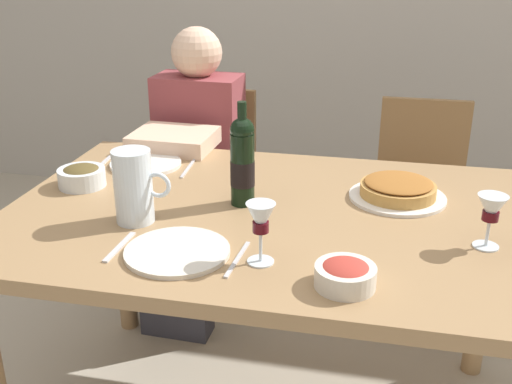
% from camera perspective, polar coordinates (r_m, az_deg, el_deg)
% --- Properties ---
extents(dining_table, '(1.50, 1.00, 0.76)m').
position_cam_1_polar(dining_table, '(1.76, 1.52, -4.51)').
color(dining_table, '#9E7A51').
rests_on(dining_table, ground).
extents(wine_bottle, '(0.07, 0.07, 0.30)m').
position_cam_1_polar(wine_bottle, '(1.72, -1.27, 2.86)').
color(wine_bottle, black).
rests_on(wine_bottle, dining_table).
extents(water_pitcher, '(0.16, 0.10, 0.20)m').
position_cam_1_polar(water_pitcher, '(1.66, -11.27, 0.12)').
color(water_pitcher, silver).
rests_on(water_pitcher, dining_table).
extents(baked_tart, '(0.28, 0.28, 0.06)m').
position_cam_1_polar(baked_tart, '(1.84, 13.06, 0.20)').
color(baked_tart, white).
rests_on(baked_tart, dining_table).
extents(salad_bowl, '(0.14, 0.14, 0.06)m').
position_cam_1_polar(salad_bowl, '(1.36, 8.30, -7.57)').
color(salad_bowl, silver).
rests_on(salad_bowl, dining_table).
extents(olive_bowl, '(0.14, 0.14, 0.07)m').
position_cam_1_polar(olive_bowl, '(1.96, -15.91, 1.49)').
color(olive_bowl, silver).
rests_on(olive_bowl, dining_table).
extents(wine_glass_left_diner, '(0.07, 0.07, 0.15)m').
position_cam_1_polar(wine_glass_left_diner, '(1.41, 0.44, -2.73)').
color(wine_glass_left_diner, silver).
rests_on(wine_glass_left_diner, dining_table).
extents(wine_glass_right_diner, '(0.07, 0.07, 0.14)m').
position_cam_1_polar(wine_glass_right_diner, '(1.59, 21.03, -1.65)').
color(wine_glass_right_diner, silver).
rests_on(wine_glass_right_diner, dining_table).
extents(dinner_plate_left_setting, '(0.24, 0.24, 0.01)m').
position_cam_1_polar(dinner_plate_left_setting, '(2.10, -10.22, 2.59)').
color(dinner_plate_left_setting, white).
rests_on(dinner_plate_left_setting, dining_table).
extents(dinner_plate_right_setting, '(0.26, 0.26, 0.01)m').
position_cam_1_polar(dinner_plate_right_setting, '(1.50, -7.34, -5.51)').
color(dinner_plate_right_setting, silver).
rests_on(dinner_plate_right_setting, dining_table).
extents(fork_left_setting, '(0.02, 0.16, 0.00)m').
position_cam_1_polar(fork_left_setting, '(2.16, -13.90, 2.75)').
color(fork_left_setting, silver).
rests_on(fork_left_setting, dining_table).
extents(knife_left_setting, '(0.02, 0.18, 0.00)m').
position_cam_1_polar(knife_left_setting, '(2.05, -6.32, 2.22)').
color(knife_left_setting, silver).
rests_on(knife_left_setting, dining_table).
extents(knife_right_setting, '(0.02, 0.18, 0.00)m').
position_cam_1_polar(knife_right_setting, '(1.46, -1.74, -6.26)').
color(knife_right_setting, silver).
rests_on(knife_right_setting, dining_table).
extents(spoon_right_setting, '(0.02, 0.16, 0.00)m').
position_cam_1_polar(spoon_right_setting, '(1.56, -12.57, -4.99)').
color(spoon_right_setting, silver).
rests_on(spoon_right_setting, dining_table).
extents(chair_left, '(0.41, 0.41, 0.87)m').
position_cam_1_polar(chair_left, '(2.71, -4.29, 1.41)').
color(chair_left, olive).
rests_on(chair_left, ground).
extents(diner_left, '(0.35, 0.51, 1.16)m').
position_cam_1_polar(diner_left, '(2.46, -6.05, 2.10)').
color(diner_left, '#8E3D42').
rests_on(diner_left, ground).
extents(chair_right, '(0.40, 0.40, 0.87)m').
position_cam_1_polar(chair_right, '(2.61, 14.93, -0.19)').
color(chair_right, olive).
rests_on(chair_right, ground).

